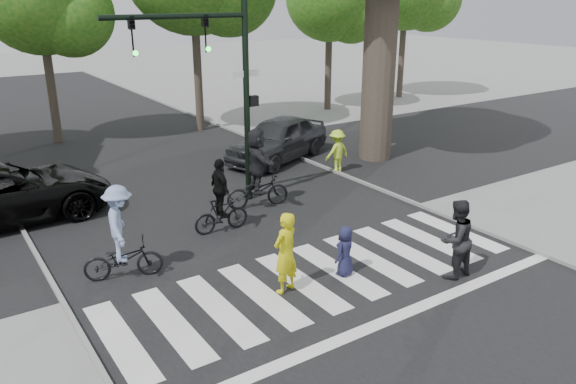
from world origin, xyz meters
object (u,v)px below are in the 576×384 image
Objects in this scene: pedestrian_child at (345,251)px; pedestrian_adult at (456,239)px; traffic_signal at (219,72)px; car_suv at (2,194)px; cyclist_right at (257,173)px; car_grey at (278,139)px; cyclist_mid at (221,202)px; pedestrian_woman at (285,253)px; cyclist_left at (121,239)px.

pedestrian_adult reaches higher than pedestrian_child.
car_suv is at bearing 158.86° from traffic_signal.
cyclist_right reaches higher than car_grey.
cyclist_right is at bearing -116.60° from car_suv.
pedestrian_child is 0.58× the size of cyclist_mid.
traffic_signal is 6.80m from car_suv.
pedestrian_woman is at bearing -152.35° from car_suv.
pedestrian_child is (0.15, -5.46, -3.32)m from traffic_signal.
car_suv is at bearing -107.44° from car_grey.
traffic_signal reaches higher than cyclist_left.
car_suv is at bearing -72.75° from pedestrian_child.
cyclist_left is at bearing -155.52° from cyclist_right.
cyclist_left is 1.08× the size of cyclist_mid.
cyclist_left reaches higher than pedestrian_adult.
car_suv is 1.22× the size of car_grey.
cyclist_right is at bearing -45.09° from traffic_signal.
traffic_signal is 3.32× the size of pedestrian_adult.
cyclist_right is (2.08, 4.61, 0.17)m from pedestrian_woman.
cyclist_right reaches higher than cyclist_left.
cyclist_left reaches higher than pedestrian_woman.
pedestrian_woman is 0.83× the size of cyclist_left.
pedestrian_child is 2.41m from pedestrian_adult.
traffic_signal reaches higher than cyclist_right.
pedestrian_woman is at bearing -43.21° from cyclist_left.
pedestrian_adult is 0.76× the size of cyclist_right.
traffic_signal is 3.38× the size of pedestrian_woman.
pedestrian_child is at bearing -36.21° from pedestrian_adult.
pedestrian_adult is 0.91× the size of cyclist_mid.
pedestrian_woman is 1.53× the size of pedestrian_child.
cyclist_right is (1.72, 1.03, 0.24)m from cyclist_mid.
car_suv is 9.64m from car_grey.
pedestrian_woman is 0.37× the size of car_grey.
traffic_signal is 1.26× the size of car_grey.
car_grey is at bearing -86.17° from car_suv.
pedestrian_child is 3.88m from cyclist_mid.
pedestrian_adult is 10.20m from car_grey.
cyclist_mid is at bearing -59.19° from pedestrian_adult.
cyclist_right reaches higher than pedestrian_woman.
pedestrian_adult is at bearing 124.22° from pedestrian_child.
traffic_signal is at bearing 60.40° from cyclist_mid.
cyclist_left is 0.91× the size of cyclist_right.
cyclist_mid is at bearing -119.60° from traffic_signal.
cyclist_mid is at bearing -92.70° from pedestrian_child.
pedestrian_adult is 0.38× the size of car_grey.
cyclist_mid is 6.98m from car_grey.
traffic_signal reaches higher than pedestrian_child.
pedestrian_adult is at bearing -73.07° from traffic_signal.
pedestrian_adult reaches higher than pedestrian_woman.
car_grey is (5.30, 8.51, -0.07)m from pedestrian_woman.
car_suv is (-7.73, 9.04, -0.10)m from pedestrian_adult.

